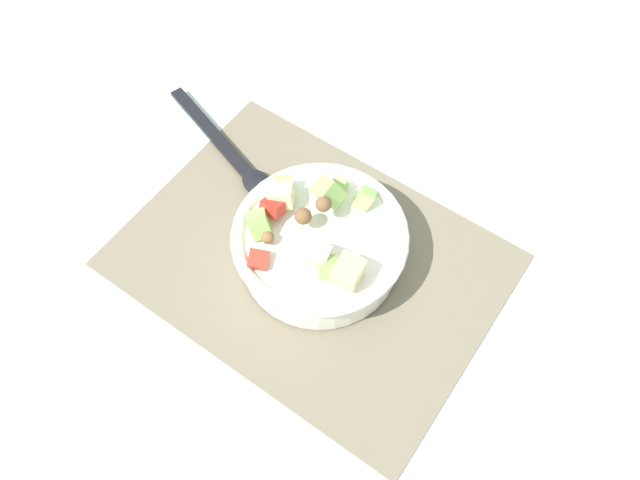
% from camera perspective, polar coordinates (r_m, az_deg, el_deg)
% --- Properties ---
extents(ground_plane, '(2.40, 2.40, 0.00)m').
position_cam_1_polar(ground_plane, '(0.83, -0.83, -1.85)').
color(ground_plane, silver).
extents(placemat, '(0.46, 0.34, 0.01)m').
position_cam_1_polar(placemat, '(0.82, -0.84, -1.75)').
color(placemat, '#756B56').
rests_on(placemat, ground_plane).
extents(salad_bowl, '(0.22, 0.22, 0.11)m').
position_cam_1_polar(salad_bowl, '(0.79, -0.06, -0.24)').
color(salad_bowl, white).
rests_on(salad_bowl, placemat).
extents(serving_spoon, '(0.24, 0.10, 0.01)m').
position_cam_1_polar(serving_spoon, '(0.91, -7.50, 7.16)').
color(serving_spoon, black).
rests_on(serving_spoon, placemat).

